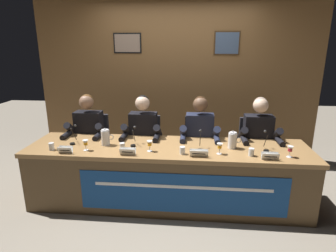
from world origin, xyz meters
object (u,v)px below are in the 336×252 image
conference_table (168,168)px  nameplate_center_left (128,151)px  panelist_far_right (259,138)px  water_cup_center_right (182,151)px  microphone_center_right (200,144)px  juice_glass_far_right (290,150)px  microphone_far_right (266,144)px  water_pitcher_left_side (106,137)px  microphone_far_left (73,138)px  chair_center_left (145,149)px  chair_far_left (94,147)px  juice_glass_center_left (150,144)px  panelist_center_left (142,135)px  microphone_center_left (134,139)px  juice_glass_center_right (220,147)px  water_cup_center_left (122,147)px  nameplate_far_right (270,156)px  panelist_center_right (200,137)px  juice_glass_far_left (86,143)px  nameplate_center_right (199,153)px  water_cup_far_right (251,152)px  chair_far_right (254,153)px  panelist_far_left (87,133)px  chair_center_right (199,151)px  water_cup_far_left (52,147)px  water_pitcher_right_side (233,140)px  nameplate_far_left (65,150)px

conference_table → nameplate_center_left: size_ratio=19.14×
panelist_far_right → water_cup_center_right: bearing=-147.2°
conference_table → microphone_center_right: microphone_center_right is taller
juice_glass_far_right → microphone_far_right: 0.27m
water_pitcher_left_side → microphone_far_left: bearing=177.7°
chair_center_left → microphone_center_right: size_ratio=4.25×
chair_far_left → juice_glass_center_left: 1.26m
chair_center_left → juice_glass_far_right: (1.70, -0.80, 0.36)m
chair_center_left → panelist_center_left: 0.34m
microphone_center_left → juice_glass_center_right: microphone_center_left is taller
microphone_center_left → panelist_far_right: panelist_far_right is taller
water_cup_center_left → microphone_center_left: bearing=59.9°
chair_far_left → nameplate_far_right: 2.42m
juice_glass_center_left → microphone_far_right: 1.31m
juice_glass_center_right → nameplate_far_right: size_ratio=0.71×
nameplate_center_left → panelist_far_right: 1.69m
juice_glass_center_left → panelist_center_right: panelist_center_right is taller
conference_table → juice_glass_far_left: juice_glass_far_left is taller
nameplate_center_right → water_cup_far_right: (0.56, 0.08, -0.00)m
water_cup_center_left → chair_far_right: chair_far_right is taller
panelist_far_left → chair_far_right: 2.29m
conference_table → water_cup_center_left: water_cup_center_left is taller
conference_table → microphone_far_right: bearing=4.1°
microphone_far_left → nameplate_far_right: size_ratio=1.23×
panelist_center_left → chair_center_right: panelist_center_left is taller
microphone_far_left → microphone_center_right: bearing=-2.8°
water_cup_far_left → water_cup_center_right: size_ratio=1.00×
microphone_center_right → microphone_far_right: 0.74m
chair_center_right → nameplate_center_right: size_ratio=4.66×
chair_far_left → microphone_far_right: 2.35m
juice_glass_far_left → water_pitcher_left_side: 0.26m
panelist_far_left → water_cup_far_right: panelist_far_left is taller
panelist_far_right → juice_glass_far_right: size_ratio=10.06×
water_cup_far_left → juice_glass_center_left: juice_glass_center_left is taller
nameplate_center_left → microphone_far_right: microphone_far_right is taller
chair_center_left → chair_far_right: size_ratio=1.00×
water_pitcher_right_side → microphone_center_right: bearing=-166.7°
microphone_far_left → water_pitcher_right_side: microphone_far_left is taller
juice_glass_center_right → microphone_far_right: microphone_far_right is taller
juice_glass_far_left → chair_far_right: bearing=21.4°
juice_glass_center_right → chair_far_left: bearing=155.7°
water_cup_far_right → water_pitcher_left_side: water_pitcher_left_side is taller
juice_glass_center_left → panelist_far_right: 1.44m
conference_table → juice_glass_center_right: bearing=-7.4°
chair_center_right → water_pitcher_left_side: water_pitcher_left_side is taller
nameplate_far_left → juice_glass_center_right: 1.70m
microphone_far_right → chair_far_left: bearing=164.5°
juice_glass_center_right → nameplate_far_right: (0.51, -0.11, -0.05)m
water_cup_center_left → juice_glass_far_left: bearing=-173.2°
nameplate_center_right → water_cup_center_right: water_cup_center_right is taller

